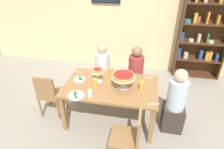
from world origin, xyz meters
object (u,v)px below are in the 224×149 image
object	(u,v)px
cutlery_spare_fork	(153,104)
beer_glass_amber_tall	(111,72)
cutlery_fork_near	(78,72)
cutlery_knife_near	(95,74)
diner_far_left	(103,73)
chair_head_west	(49,93)
salad_plate_far_diner	(76,95)
cutlery_fork_far	(127,77)
chair_near_right	(130,135)
beer_glass_amber_short	(141,86)
diner_head_east	(175,105)
personal_pizza_stand	(98,72)
bookshelf	(203,33)
diner_far_right	(135,77)
dining_table	(111,90)
beer_glass_amber_spare	(95,83)
water_glass_clear_near	(90,93)
salad_plate_near_diner	(80,79)
cutlery_knife_far	(148,77)
deep_dish_pizza_stand	(124,77)

from	to	relation	value
cutlery_spare_fork	beer_glass_amber_tall	bearing A→B (deg)	126.41
cutlery_fork_near	cutlery_knife_near	xyz separation A→B (m)	(0.33, -0.02, 0.00)
diner_far_left	cutlery_fork_near	distance (m)	0.64
chair_head_west	salad_plate_far_diner	size ratio (longest dim) A/B	3.42
cutlery_fork_far	cutlery_spare_fork	bearing A→B (deg)	127.04
diner_far_left	cutlery_fork_near	world-z (taller)	diner_far_left
cutlery_fork_far	chair_near_right	bearing A→B (deg)	101.65
salad_plate_far_diner	beer_glass_amber_short	distance (m)	1.04
diner_head_east	beer_glass_amber_tall	world-z (taller)	diner_head_east
personal_pizza_stand	cutlery_fork_near	xyz separation A→B (m)	(-0.45, 0.25, -0.18)
bookshelf	diner_far_right	bearing A→B (deg)	-138.87
dining_table	bookshelf	distance (m)	2.73
diner_head_east	chair_head_west	distance (m)	2.18
beer_glass_amber_short	cutlery_spare_fork	distance (m)	0.40
diner_head_east	beer_glass_amber_spare	xyz separation A→B (m)	(-1.31, -0.11, 0.33)
chair_near_right	cutlery_fork_near	distance (m)	1.57
beer_glass_amber_tall	beer_glass_amber_short	world-z (taller)	beer_glass_amber_tall
chair_near_right	cutlery_knife_near	bearing A→B (deg)	35.98
water_glass_clear_near	cutlery_knife_near	bearing A→B (deg)	99.81
salad_plate_near_diner	cutlery_knife_far	world-z (taller)	salad_plate_near_diner
cutlery_knife_near	water_glass_clear_near	bearing A→B (deg)	121.67
cutlery_knife_far	cutlery_spare_fork	bearing A→B (deg)	77.51
dining_table	cutlery_fork_near	size ratio (longest dim) A/B	8.62
chair_head_west	chair_near_right	bearing A→B (deg)	-23.78
salad_plate_near_diner	diner_far_left	bearing A→B (deg)	73.26
bookshelf	diner_head_east	xyz separation A→B (m)	(-0.71, -2.02, -0.63)
beer_glass_amber_tall	cutlery_knife_near	world-z (taller)	beer_glass_amber_tall
cutlery_knife_far	bookshelf	bearing A→B (deg)	-145.02
beer_glass_amber_spare	cutlery_knife_far	distance (m)	0.98
diner_far_left	water_glass_clear_near	bearing A→B (deg)	4.70
salad_plate_near_diner	beer_glass_amber_short	xyz separation A→B (m)	(1.07, -0.08, 0.05)
diner_far_left	personal_pizza_stand	bearing A→B (deg)	7.83
diner_far_right	chair_near_right	world-z (taller)	diner_far_right
dining_table	chair_near_right	distance (m)	0.89
bookshelf	cutlery_fork_far	distance (m)	2.35
chair_near_right	personal_pizza_stand	bearing A→B (deg)	38.08
salad_plate_far_diner	beer_glass_amber_spare	xyz separation A→B (m)	(0.22, 0.28, 0.06)
beer_glass_amber_tall	cutlery_knife_near	bearing A→B (deg)	-177.53
chair_head_west	chair_near_right	distance (m)	1.67
personal_pizza_stand	beer_glass_amber_tall	bearing A→B (deg)	53.52
deep_dish_pizza_stand	cutlery_knife_far	xyz separation A→B (m)	(0.40, 0.42, -0.21)
bookshelf	beer_glass_amber_tall	distance (m)	2.53
chair_head_west	beer_glass_amber_tall	world-z (taller)	beer_glass_amber_tall
deep_dish_pizza_stand	cutlery_knife_far	distance (m)	0.61
water_glass_clear_near	dining_table	bearing A→B (deg)	55.51
dining_table	beer_glass_amber_short	xyz separation A→B (m)	(0.50, -0.02, 0.16)
diner_far_right	chair_head_west	size ratio (longest dim) A/B	1.32
chair_head_west	personal_pizza_stand	size ratio (longest dim) A/B	3.56
chair_head_west	salad_plate_near_diner	world-z (taller)	chair_head_west
water_glass_clear_near	cutlery_fork_near	xyz separation A→B (m)	(-0.44, 0.68, -0.05)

